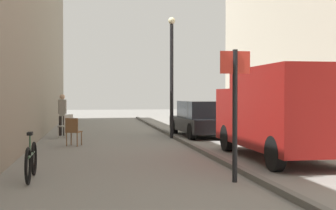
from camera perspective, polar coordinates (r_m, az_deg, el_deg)
The scene contains 10 objects.
ground_plane at distance 13.47m, azimuth -2.30°, elevation -6.05°, with size 80.00×80.00×0.00m, color gray.
kerb_strip at distance 13.74m, azimuth 4.28°, elevation -5.65°, with size 0.16×40.00×0.12m, color #615F5B.
pedestrian_main_foreground at distance 19.86m, azimuth -12.90°, elevation -0.81°, with size 0.34×0.23×1.74m.
delivery_van at distance 12.63m, azimuth 13.83°, elevation -0.67°, with size 2.10×5.38×2.42m.
parked_car at distance 19.22m, azimuth 4.16°, elevation -1.72°, with size 2.01×4.28×1.45m.
street_sign_post at distance 9.12m, azimuth 8.26°, elevation 0.18°, with size 0.60×0.10×2.60m.
lamp_post at distance 18.19m, azimuth 0.46°, elevation 4.45°, with size 0.28×0.28×4.76m.
bicycle_leaning at distance 9.76m, azimuth -16.53°, elevation -6.65°, with size 0.10×1.77×0.98m.
cafe_chair_near_window at distance 18.68m, azimuth -12.40°, elevation -2.35°, with size 0.62×0.62×0.94m.
cafe_chair_by_doorway at distance 15.77m, azimuth -11.64°, elevation -3.01°, with size 0.57×0.57×0.94m.
Camera 1 is at (-1.65, -1.25, 1.72)m, focal length 49.41 mm.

